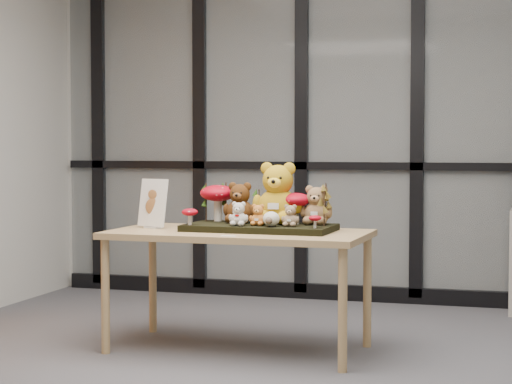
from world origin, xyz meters
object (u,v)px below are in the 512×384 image
(bear_pooh_yellow, at_px, (278,190))
(bear_beige_small, at_px, (291,214))
(display_table, at_px, (238,242))
(plush_cream_hedgehog, at_px, (271,218))
(mushroom_back_left, at_px, (218,201))
(bear_white_bow, at_px, (239,213))
(mushroom_back_right, at_px, (296,207))
(diorama_tray, at_px, (260,228))
(bear_brown_medium, at_px, (240,201))
(sign_holder, at_px, (153,205))
(mushroom_front_left, at_px, (190,216))
(bear_small_yellow, at_px, (258,214))
(bear_tan_back, at_px, (317,203))

(bear_pooh_yellow, height_order, bear_beige_small, bear_pooh_yellow)
(display_table, xyz_separation_m, plush_cream_hedgehog, (0.22, -0.07, 0.15))
(bear_pooh_yellow, bearing_deg, mushroom_back_left, 172.95)
(display_table, height_order, plush_cream_hedgehog, plush_cream_hedgehog)
(bear_white_bow, relative_size, mushroom_back_right, 0.76)
(diorama_tray, bearing_deg, plush_cream_hedgehog, -47.45)
(bear_brown_medium, distance_m, bear_beige_small, 0.39)
(bear_pooh_yellow, bearing_deg, sign_holder, -170.09)
(mushroom_back_left, bearing_deg, bear_white_bow, -51.07)
(sign_holder, bearing_deg, plush_cream_hedgehog, 12.24)
(mushroom_front_left, bearing_deg, sign_holder, 156.34)
(bear_small_yellow, bearing_deg, diorama_tray, 101.47)
(plush_cream_hedgehog, relative_size, sign_holder, 0.32)
(mushroom_front_left, xyz_separation_m, sign_holder, (-0.29, 0.13, 0.05))
(bear_brown_medium, height_order, bear_small_yellow, bear_brown_medium)
(bear_beige_small, bearing_deg, sign_holder, 178.08)
(bear_white_bow, height_order, mushroom_back_right, mushroom_back_right)
(bear_pooh_yellow, bearing_deg, diorama_tray, -132.32)
(bear_white_bow, bearing_deg, bear_small_yellow, 25.52)
(bear_tan_back, relative_size, bear_white_bow, 1.64)
(mushroom_back_left, distance_m, mushroom_back_right, 0.51)
(bear_small_yellow, xyz_separation_m, mushroom_front_left, (-0.40, -0.07, -0.02))
(bear_pooh_yellow, xyz_separation_m, mushroom_back_right, (0.11, 0.01, -0.10))
(display_table, xyz_separation_m, bear_white_bow, (0.02, -0.07, 0.18))
(bear_white_bow, bearing_deg, plush_cream_hedgehog, 1.44)
(plush_cream_hedgehog, bearing_deg, bear_tan_back, 45.97)
(bear_small_yellow, xyz_separation_m, sign_holder, (-0.69, 0.06, 0.03))
(bear_pooh_yellow, distance_m, bear_white_bow, 0.30)
(bear_tan_back, distance_m, sign_holder, 1.00)
(bear_tan_back, height_order, bear_white_bow, bear_tan_back)
(display_table, distance_m, bear_pooh_yellow, 0.39)
(bear_pooh_yellow, relative_size, bear_white_bow, 2.60)
(display_table, height_order, mushroom_front_left, mushroom_front_left)
(diorama_tray, relative_size, bear_small_yellow, 6.26)
(mushroom_front_left, bearing_deg, diorama_tray, 20.34)
(bear_tan_back, bearing_deg, bear_beige_small, -123.00)
(plush_cream_hedgehog, relative_size, mushroom_front_left, 0.91)
(diorama_tray, bearing_deg, bear_small_yellow, -78.53)
(mushroom_front_left, bearing_deg, bear_brown_medium, 42.89)
(bear_tan_back, xyz_separation_m, bear_white_bow, (-0.41, -0.21, -0.05))
(bear_brown_medium, bearing_deg, mushroom_front_left, -135.23)
(bear_white_bow, bearing_deg, bear_pooh_yellow, 51.43)
(mushroom_back_left, xyz_separation_m, sign_holder, (-0.36, -0.17, -0.02))
(bear_pooh_yellow, distance_m, sign_holder, 0.77)
(diorama_tray, bearing_deg, mushroom_back_left, 155.75)
(diorama_tray, bearing_deg, bear_white_bow, -125.44)
(display_table, height_order, bear_white_bow, bear_white_bow)
(bear_pooh_yellow, height_order, mushroom_back_left, bear_pooh_yellow)
(bear_tan_back, xyz_separation_m, mushroom_back_left, (-0.64, 0.06, -0.00))
(bear_small_yellow, relative_size, bear_white_bow, 0.90)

